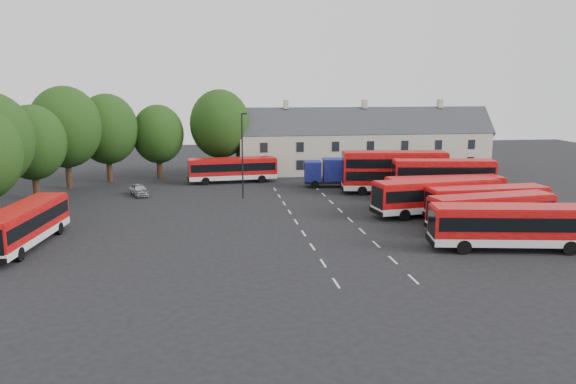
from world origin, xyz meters
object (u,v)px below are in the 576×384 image
at_px(bus_west, 24,222).
at_px(bus_dd_south, 443,177).
at_px(box_truck, 338,171).
at_px(silver_car, 139,190).
at_px(bus_row_a, 512,224).
at_px(lamppost, 243,153).

bearing_deg(bus_west, bus_dd_south, -64.97).
distance_m(bus_west, box_truck, 36.30).
relative_size(bus_dd_south, silver_car, 2.86).
bearing_deg(bus_dd_south, silver_car, 176.15).
relative_size(bus_row_a, lamppost, 1.32).
relative_size(bus_dd_south, box_truck, 1.35).
height_order(bus_row_a, silver_car, bus_row_a).
bearing_deg(silver_car, bus_row_a, -59.82).
bearing_deg(bus_dd_south, bus_west, -153.96).
height_order(bus_dd_south, bus_west, bus_dd_south).
bearing_deg(bus_west, box_truck, -46.23).
relative_size(box_truck, lamppost, 0.87).
bearing_deg(box_truck, bus_row_a, -69.79).
height_order(bus_west, silver_car, bus_west).
relative_size(bus_row_a, silver_car, 3.22).
xyz_separation_m(bus_dd_south, bus_west, (-38.46, -12.23, -0.56)).
bearing_deg(lamppost, bus_west, -137.33).
xyz_separation_m(bus_row_a, bus_west, (-35.97, 5.98, -0.11)).
height_order(bus_dd_south, lamppost, lamppost).
distance_m(box_truck, silver_car, 23.20).
xyz_separation_m(bus_dd_south, silver_car, (-32.29, 7.01, -1.82)).
bearing_deg(bus_dd_south, bus_row_a, -89.40).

